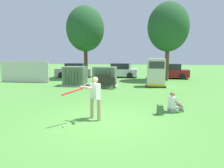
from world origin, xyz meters
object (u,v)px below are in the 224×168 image
object	(u,v)px
transformer_mid_west	(105,77)
batter	(94,96)
sports_ball	(64,126)
backpack	(160,110)
parked_car_left_of_center	(120,71)
seated_spectator	(174,104)
park_bench	(105,82)
transformer_west	(75,76)
parked_car_leftmost	(74,71)
generator_enclosure	(156,73)
parked_car_right_of_center	(170,72)

from	to	relation	value
transformer_mid_west	batter	world-z (taller)	batter
transformer_mid_west	sports_ball	size ratio (longest dim) A/B	23.33
batter	backpack	bearing A→B (deg)	22.42
transformer_mid_west	parked_car_left_of_center	bearing A→B (deg)	86.41
seated_spectator	backpack	bearing A→B (deg)	-142.26
park_bench	seated_spectator	xyz separation A→B (m)	(4.33, -6.14, -0.16)
transformer_mid_west	parked_car_left_of_center	world-z (taller)	same
transformer_west	parked_car_leftmost	xyz separation A→B (m)	(-2.25, 6.64, -0.04)
seated_spectator	backpack	xyz separation A→B (m)	(-0.65, -0.50, -0.16)
batter	parked_car_leftmost	bearing A→B (deg)	110.98
batter	parked_car_left_of_center	xyz separation A→B (m)	(-0.70, 16.15, -0.22)
transformer_west	park_bench	xyz separation A→B (m)	(2.76, -1.25, -0.25)
park_bench	sports_ball	bearing A→B (deg)	-89.48
batter	sports_ball	size ratio (longest dim) A/B	19.33
sports_ball	batter	bearing A→B (deg)	49.40
batter	seated_spectator	xyz separation A→B (m)	(3.34, 1.62, -0.60)
batter	parked_car_left_of_center	world-z (taller)	batter
generator_enclosure	parked_car_left_of_center	size ratio (longest dim) A/B	0.53
park_bench	parked_car_left_of_center	distance (m)	8.41
transformer_mid_west	backpack	xyz separation A→B (m)	(3.85, -7.79, -0.57)
sports_ball	parked_car_right_of_center	bearing A→B (deg)	71.07
batter	seated_spectator	world-z (taller)	batter
generator_enclosure	seated_spectator	bearing A→B (deg)	-87.33
transformer_mid_west	seated_spectator	world-z (taller)	transformer_mid_west
transformer_west	parked_car_leftmost	distance (m)	7.01
park_bench	backpack	size ratio (longest dim) A/B	4.19
seated_spectator	parked_car_leftmost	xyz separation A→B (m)	(-9.34, 14.02, 0.38)
backpack	batter	bearing A→B (deg)	-157.58
transformer_west	generator_enclosure	size ratio (longest dim) A/B	0.91
transformer_mid_west	batter	bearing A→B (deg)	-82.57
sports_ball	backpack	bearing A→B (deg)	31.07
generator_enclosure	batter	xyz separation A→B (m)	(-2.98, -9.32, -0.16)
transformer_mid_west	parked_car_right_of_center	xyz separation A→B (m)	(6.03, 6.90, -0.04)
seated_spectator	parked_car_left_of_center	size ratio (longest dim) A/B	0.22
parked_car_right_of_center	sports_ball	bearing A→B (deg)	-108.93
batter	seated_spectator	distance (m)	3.76
transformer_mid_west	parked_car_right_of_center	world-z (taller)	same
generator_enclosure	parked_car_right_of_center	bearing A→B (deg)	73.72
transformer_mid_west	backpack	size ratio (longest dim) A/B	4.77
transformer_west	parked_car_left_of_center	size ratio (longest dim) A/B	0.49
batter	parked_car_right_of_center	world-z (taller)	batter
generator_enclosure	backpack	size ratio (longest dim) A/B	5.23
parked_car_leftmost	parked_car_left_of_center	xyz separation A→B (m)	(5.29, 0.51, 0.00)
transformer_west	parked_car_left_of_center	bearing A→B (deg)	66.97
transformer_mid_west	batter	xyz separation A→B (m)	(1.16, -8.90, 0.19)
sports_ball	backpack	world-z (taller)	backpack
transformer_mid_west	seated_spectator	size ratio (longest dim) A/B	2.18
generator_enclosure	parked_car_left_of_center	bearing A→B (deg)	118.37
backpack	parked_car_right_of_center	world-z (taller)	parked_car_right_of_center
generator_enclosure	park_bench	size ratio (longest dim) A/B	1.25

